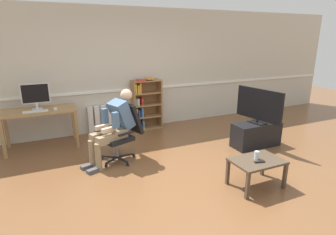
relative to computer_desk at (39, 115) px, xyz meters
name	(u,v)px	position (x,y,z in m)	size (l,w,h in m)	color
ground_plane	(182,176)	(1.92, -2.15, -0.65)	(18.00, 18.00, 0.00)	brown
back_wall	(129,70)	(1.92, 0.50, 0.70)	(12.00, 0.13, 2.70)	beige
computer_desk	(39,115)	(0.00, 0.00, 0.00)	(1.31, 0.65, 0.76)	#9E7547
imac_monitor	(35,94)	(-0.02, 0.08, 0.38)	(0.50, 0.14, 0.49)	silver
keyboard	(36,111)	(-0.05, -0.14, 0.11)	(0.43, 0.12, 0.02)	white
computer_mouse	(55,109)	(0.28, -0.12, 0.12)	(0.06, 0.10, 0.03)	white
bookshelf	(144,105)	(2.20, 0.29, -0.09)	(0.68, 0.29, 1.18)	olive
radiator	(107,119)	(1.34, 0.39, -0.34)	(0.82, 0.08, 0.62)	white
office_chair	(123,130)	(1.30, -1.13, -0.13)	(0.78, 0.67, 0.98)	black
person_seated	(114,125)	(1.13, -1.19, 0.00)	(0.98, 0.61, 1.23)	#937F60
tv_stand	(256,134)	(3.81, -1.65, -0.42)	(0.95, 0.40, 0.47)	black
tv_screen	(259,105)	(3.81, -1.65, 0.17)	(0.25, 1.02, 0.67)	black
coffee_table	(257,164)	(2.75, -2.84, -0.30)	(0.72, 0.49, 0.41)	#4C3D2D
drinking_glass	(257,155)	(2.76, -2.81, -0.18)	(0.07, 0.07, 0.12)	silver
spare_remote	(260,162)	(2.72, -2.92, -0.23)	(0.04, 0.15, 0.02)	black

